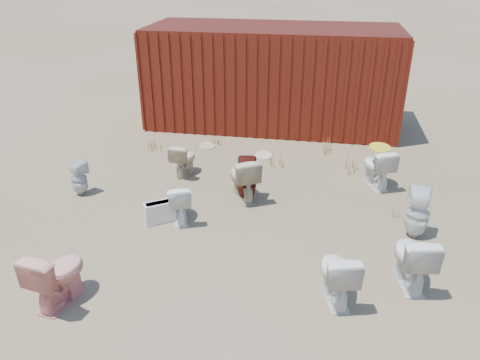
% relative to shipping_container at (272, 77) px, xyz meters
% --- Properties ---
extents(ground, '(100.00, 100.00, 0.00)m').
position_rel_shipping_container_xyz_m(ground, '(0.00, -5.20, -1.20)').
color(ground, brown).
rests_on(ground, ground).
extents(shipping_container, '(6.00, 2.40, 2.40)m').
position_rel_shipping_container_xyz_m(shipping_container, '(0.00, 0.00, 0.00)').
color(shipping_container, '#4D140C').
rests_on(shipping_container, ground).
extents(toilet_front_a, '(0.58, 0.75, 0.67)m').
position_rel_shipping_container_xyz_m(toilet_front_a, '(-0.91, -5.13, -0.87)').
color(toilet_front_a, white).
rests_on(toilet_front_a, ground).
extents(toilet_front_pink, '(0.58, 0.86, 0.81)m').
position_rel_shipping_container_xyz_m(toilet_front_pink, '(-1.80, -7.33, -0.80)').
color(toilet_front_pink, '#F0988A').
rests_on(toilet_front_pink, ground).
extents(toilet_front_c, '(0.59, 0.83, 0.76)m').
position_rel_shipping_container_xyz_m(toilet_front_c, '(1.59, -6.68, -0.82)').
color(toilet_front_c, white).
rests_on(toilet_front_c, ground).
extents(toilet_front_maroon, '(0.38, 0.39, 0.78)m').
position_rel_shipping_container_xyz_m(toilet_front_maroon, '(0.06, -4.26, -0.81)').
color(toilet_front_maroon, '#51150D').
rests_on(toilet_front_maroon, ground).
extents(toilet_front_e, '(0.57, 0.85, 0.81)m').
position_rel_shipping_container_xyz_m(toilet_front_e, '(2.56, -6.20, -0.80)').
color(toilet_front_e, white).
rests_on(toilet_front_e, ground).
extents(toilet_back_a, '(0.38, 0.39, 0.63)m').
position_rel_shipping_container_xyz_m(toilet_back_a, '(-2.95, -4.58, -0.88)').
color(toilet_back_a, silver).
rests_on(toilet_back_a, ground).
extents(toilet_back_beige_left, '(0.77, 0.91, 0.81)m').
position_rel_shipping_container_xyz_m(toilet_back_beige_left, '(-0.02, -4.20, -0.80)').
color(toilet_back_beige_left, '#CAB794').
rests_on(toilet_back_beige_left, ground).
extents(toilet_back_beige_right, '(0.48, 0.70, 0.66)m').
position_rel_shipping_container_xyz_m(toilet_back_beige_right, '(-1.33, -3.43, -0.87)').
color(toilet_back_beige_right, beige).
rests_on(toilet_back_beige_right, ground).
extents(toilet_back_yellowlid, '(0.69, 0.86, 0.77)m').
position_rel_shipping_container_xyz_m(toilet_back_yellowlid, '(2.36, -3.28, -0.82)').
color(toilet_back_yellowlid, white).
rests_on(toilet_back_yellowlid, ground).
extents(toilet_back_e, '(0.40, 0.41, 0.80)m').
position_rel_shipping_container_xyz_m(toilet_back_e, '(2.81, -4.97, -0.80)').
color(toilet_back_e, white).
rests_on(toilet_back_e, ground).
extents(yellow_lid, '(0.39, 0.49, 0.02)m').
position_rel_shipping_container_xyz_m(yellow_lid, '(2.36, -3.28, -0.42)').
color(yellow_lid, yellow).
rests_on(yellow_lid, toilet_back_yellowlid).
extents(loose_tank, '(0.53, 0.45, 0.35)m').
position_rel_shipping_container_xyz_m(loose_tank, '(-1.21, -5.24, -1.02)').
color(loose_tank, silver).
rests_on(loose_tank, ground).
extents(loose_lid_near, '(0.47, 0.56, 0.02)m').
position_rel_shipping_container_xyz_m(loose_lid_near, '(0.10, -2.22, -1.19)').
color(loose_lid_near, beige).
rests_on(loose_lid_near, ground).
extents(loose_lid_far, '(0.48, 0.55, 0.02)m').
position_rel_shipping_container_xyz_m(loose_lid_far, '(-1.24, -1.90, -1.19)').
color(loose_lid_far, '#C0AD8B').
rests_on(loose_lid_far, ground).
extents(weed_clump_a, '(0.36, 0.36, 0.26)m').
position_rel_shipping_container_xyz_m(weed_clump_a, '(-2.34, -2.31, -1.07)').
color(weed_clump_a, olive).
rests_on(weed_clump_a, ground).
extents(weed_clump_b, '(0.32, 0.32, 0.25)m').
position_rel_shipping_container_xyz_m(weed_clump_b, '(0.41, -2.68, -1.08)').
color(weed_clump_b, olive).
rests_on(weed_clump_b, ground).
extents(weed_clump_c, '(0.36, 0.36, 0.35)m').
position_rel_shipping_container_xyz_m(weed_clump_c, '(2.02, -2.70, -1.03)').
color(weed_clump_c, olive).
rests_on(weed_clump_c, ground).
extents(weed_clump_d, '(0.30, 0.30, 0.24)m').
position_rel_shipping_container_xyz_m(weed_clump_d, '(-1.12, -1.70, -1.08)').
color(weed_clump_d, olive).
rests_on(weed_clump_d, ground).
extents(weed_clump_e, '(0.34, 0.34, 0.32)m').
position_rel_shipping_container_xyz_m(weed_clump_e, '(1.36, -1.76, -1.04)').
color(weed_clump_e, olive).
rests_on(weed_clump_e, ground).
extents(weed_clump_f, '(0.28, 0.28, 0.27)m').
position_rel_shipping_container_xyz_m(weed_clump_f, '(2.68, -4.49, -1.07)').
color(weed_clump_f, olive).
rests_on(weed_clump_f, ground).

